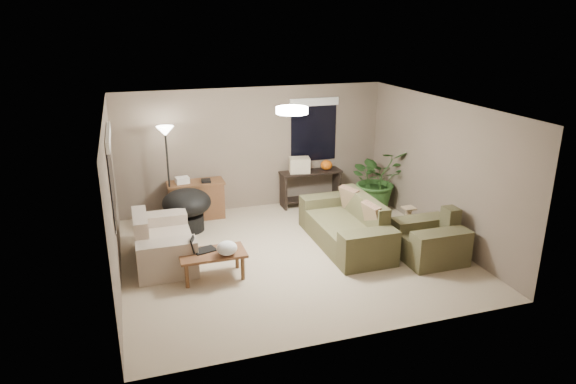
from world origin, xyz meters
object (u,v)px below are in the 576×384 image
object	(u,v)px
main_sofa	(347,228)
houseplant	(377,186)
desk	(197,200)
armchair	(430,241)
loveseat	(162,244)
floor_lamp	(166,143)
papasan_chair	(187,207)
cat_scratching_post	(408,222)
coffee_table	(212,256)
console_table	(311,185)

from	to	relation	value
main_sofa	houseplant	bearing A→B (deg)	47.96
main_sofa	desk	bearing A→B (deg)	138.60
desk	houseplant	world-z (taller)	houseplant
houseplant	armchair	bearing A→B (deg)	-95.56
loveseat	floor_lamp	world-z (taller)	floor_lamp
papasan_chair	houseplant	bearing A→B (deg)	-0.54
cat_scratching_post	armchair	bearing A→B (deg)	-101.07
papasan_chair	coffee_table	bearing A→B (deg)	-86.46
armchair	cat_scratching_post	xyz separation A→B (m)	(0.21, 1.06, -0.08)
loveseat	armchair	world-z (taller)	same
main_sofa	armchair	world-z (taller)	same
floor_lamp	console_table	bearing A→B (deg)	3.18
papasan_chair	loveseat	bearing A→B (deg)	-115.44
desk	console_table	distance (m)	2.41
main_sofa	floor_lamp	distance (m)	3.67
armchair	floor_lamp	bearing A→B (deg)	143.79
cat_scratching_post	papasan_chair	bearing A→B (deg)	160.55
armchair	houseplant	bearing A→B (deg)	84.44
console_table	houseplant	xyz separation A→B (m)	(1.22, -0.64, 0.07)
armchair	desk	size ratio (longest dim) A/B	0.91
console_table	houseplant	world-z (taller)	houseplant
papasan_chair	cat_scratching_post	size ratio (longest dim) A/B	1.81
coffee_table	desk	distance (m)	2.58
coffee_table	console_table	world-z (taller)	console_table
console_table	papasan_chair	xyz separation A→B (m)	(-2.66, -0.60, 0.03)
armchair	papasan_chair	xyz separation A→B (m)	(-3.65, 2.42, 0.17)
loveseat	console_table	xyz separation A→B (m)	(3.23, 1.79, 0.14)
main_sofa	console_table	distance (m)	2.08
loveseat	console_table	world-z (taller)	loveseat
armchair	floor_lamp	world-z (taller)	floor_lamp
main_sofa	cat_scratching_post	size ratio (longest dim) A/B	4.40
loveseat	papasan_chair	size ratio (longest dim) A/B	1.77
main_sofa	coffee_table	size ratio (longest dim) A/B	2.20
coffee_table	floor_lamp	distance (m)	2.76
coffee_table	armchair	bearing A→B (deg)	-6.87
armchair	coffee_table	distance (m)	3.55
main_sofa	houseplant	world-z (taller)	houseplant
coffee_table	cat_scratching_post	bearing A→B (deg)	9.64
main_sofa	floor_lamp	size ratio (longest dim) A/B	1.15
desk	floor_lamp	distance (m)	1.33
loveseat	houseplant	bearing A→B (deg)	14.49
coffee_table	console_table	xyz separation A→B (m)	(2.54, 2.60, 0.08)
console_table	houseplant	size ratio (longest dim) A/B	1.00
armchair	coffee_table	size ratio (longest dim) A/B	1.00
loveseat	papasan_chair	bearing A→B (deg)	64.56
loveseat	armchair	bearing A→B (deg)	-16.35
console_table	floor_lamp	bearing A→B (deg)	-176.82
armchair	desk	bearing A→B (deg)	138.48
floor_lamp	cat_scratching_post	size ratio (longest dim) A/B	3.82
loveseat	houseplant	size ratio (longest dim) A/B	1.23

